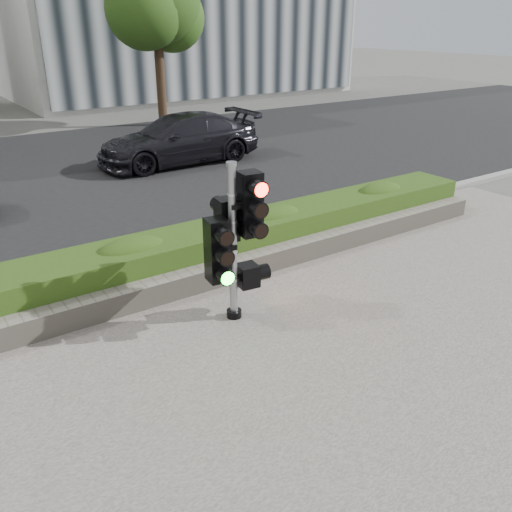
% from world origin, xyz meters
% --- Properties ---
extents(ground, '(120.00, 120.00, 0.00)m').
position_xyz_m(ground, '(0.00, 0.00, 0.00)').
color(ground, '#51514C').
rests_on(ground, ground).
extents(sidewalk, '(16.00, 11.00, 0.03)m').
position_xyz_m(sidewalk, '(0.00, -2.50, 0.01)').
color(sidewalk, '#9E9389').
rests_on(sidewalk, ground).
extents(road, '(60.00, 13.00, 0.02)m').
position_xyz_m(road, '(0.00, 10.00, 0.01)').
color(road, black).
rests_on(road, ground).
extents(curb, '(60.00, 0.25, 0.12)m').
position_xyz_m(curb, '(0.00, 3.15, 0.06)').
color(curb, gray).
rests_on(curb, ground).
extents(stone_wall, '(12.00, 0.32, 0.34)m').
position_xyz_m(stone_wall, '(0.00, 1.90, 0.20)').
color(stone_wall, gray).
rests_on(stone_wall, sidewalk).
extents(hedge, '(12.00, 1.00, 0.68)m').
position_xyz_m(hedge, '(0.00, 2.55, 0.37)').
color(hedge, '#557A25').
rests_on(hedge, sidewalk).
extents(tree_right, '(4.10, 3.58, 6.53)m').
position_xyz_m(tree_right, '(5.48, 15.55, 4.48)').
color(tree_right, black).
rests_on(tree_right, ground).
extents(traffic_signal, '(0.79, 0.60, 2.22)m').
position_xyz_m(traffic_signal, '(-0.38, 0.89, 1.26)').
color(traffic_signal, black).
rests_on(traffic_signal, sidewalk).
extents(car_dark, '(4.80, 1.97, 1.39)m').
position_xyz_m(car_dark, '(3.13, 9.43, 0.72)').
color(car_dark, black).
rests_on(car_dark, road).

